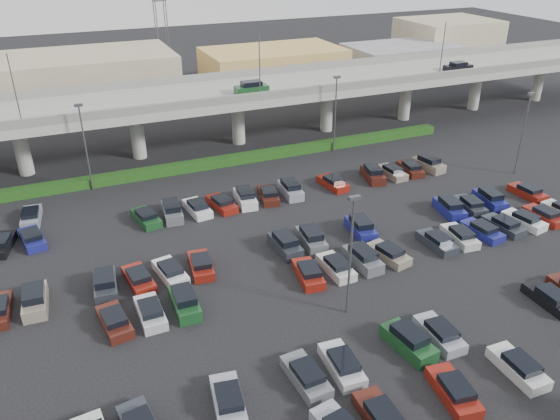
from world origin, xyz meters
name	(u,v)px	position (x,y,z in m)	size (l,w,h in m)	color
ground	(303,262)	(0.00, 0.00, 0.00)	(280.00, 280.00, 0.00)	black
overpass	(200,99)	(-0.25, 31.96, 6.97)	(150.00, 13.00, 15.80)	gray
hedge	(220,162)	(0.00, 25.00, 0.55)	(66.00, 1.60, 1.10)	#143710
parked_cars	(302,278)	(-1.65, -3.12, 0.61)	(62.79, 41.60, 1.67)	gray
light_poles	(252,200)	(-4.13, 2.00, 6.24)	(66.90, 48.38, 10.30)	#47474B
distant_buildings	(223,68)	(12.38, 61.81, 3.74)	(138.00, 24.00, 9.00)	gray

